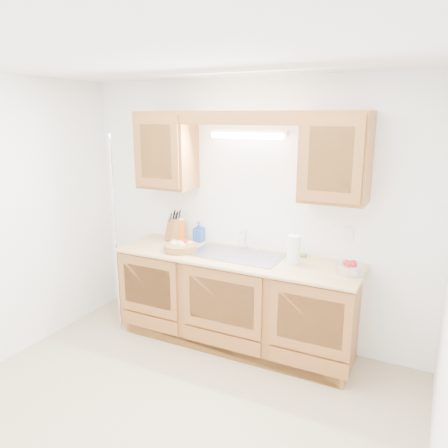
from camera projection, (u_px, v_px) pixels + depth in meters
The scene contains 17 objects.
room at pixel (161, 256), 2.92m from camera, with size 3.52×3.50×2.50m.
base_cabinets at pixel (236, 301), 4.16m from camera, with size 2.20×0.60×0.86m, color #A36230.
countertop at pixel (236, 258), 4.04m from camera, with size 2.30×0.63×0.04m, color tan.
upper_cabinet_left at pixel (167, 150), 4.30m from camera, with size 0.55×0.33×0.75m, color #A36230.
upper_cabinet_right at pixel (336, 158), 3.58m from camera, with size 0.55×0.33×0.75m, color #A36230.
valance at pixel (237, 118), 3.74m from camera, with size 2.20×0.05×0.12m, color #A36230.
fluorescent_fixture at pixel (247, 134), 3.97m from camera, with size 0.76×0.08×0.08m.
sink at pixel (237, 262), 4.07m from camera, with size 0.84×0.46×0.36m.
wire_shelf_pole at pixel (115, 236), 4.32m from camera, with size 0.03×0.03×2.00m, color silver.
outlet_plate at pixel (349, 234), 3.83m from camera, with size 0.08×0.01×0.12m, color white.
fruit_basket at pixel (181, 246), 4.18m from camera, with size 0.42×0.42×0.10m.
knife_block at pixel (175, 229), 4.50m from camera, with size 0.17×0.21×0.33m.
orange_canister at pixel (181, 229), 4.51m from camera, with size 0.09×0.09×0.23m.
soap_bottle at pixel (199, 232), 4.46m from camera, with size 0.09×0.10×0.21m, color #224BAC.
sponge at pixel (301, 255), 4.02m from camera, with size 0.10×0.07×0.02m.
paper_towel at pixel (294, 250), 3.80m from camera, with size 0.14×0.14×0.30m.
apple_bowl at pixel (349, 268), 3.56m from camera, with size 0.26×0.26×0.12m.
Camera 1 is at (1.63, -2.30, 2.17)m, focal length 35.00 mm.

